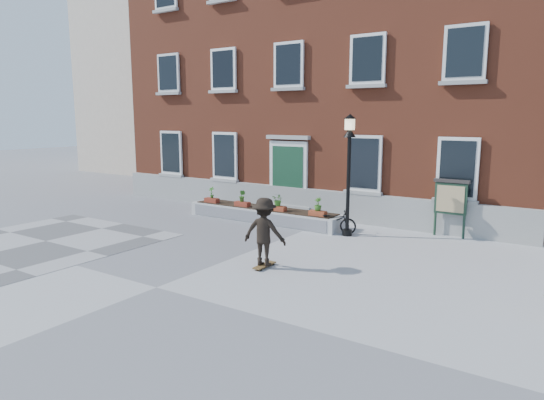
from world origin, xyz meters
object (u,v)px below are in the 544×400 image
Objects in this scene: bicycle at (332,221)px; skateboarder at (264,232)px; notice_board at (451,198)px; lamp_post at (349,158)px.

skateboarder is (0.25, -4.37, 0.53)m from bicycle.
notice_board is at bearing -80.56° from bicycle.
bicycle is at bearing -154.31° from notice_board.
lamp_post reaches higher than notice_board.
lamp_post is (0.56, -0.05, 2.12)m from bicycle.
bicycle is 0.40× the size of lamp_post.
skateboarder is at bearing -94.06° from lamp_post.
lamp_post is 4.62m from skateboarder.
skateboarder is at bearing 167.07° from bicycle.
bicycle is 3.84m from notice_board.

